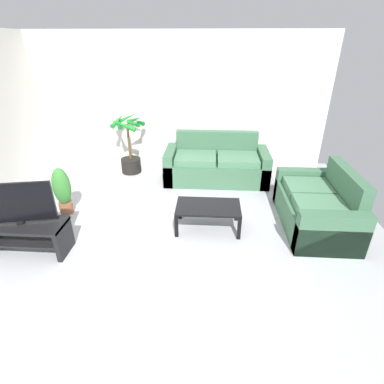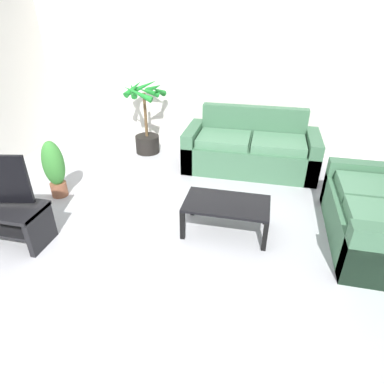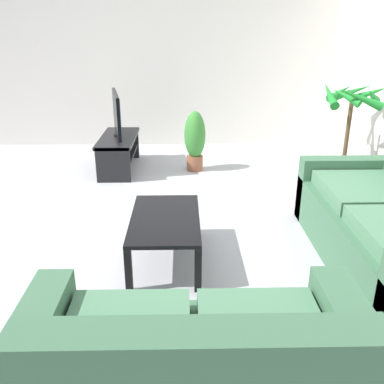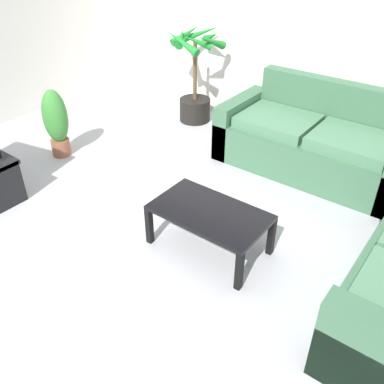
{
  "view_description": "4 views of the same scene",
  "coord_description": "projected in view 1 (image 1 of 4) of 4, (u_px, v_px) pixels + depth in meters",
  "views": [
    {
      "loc": [
        0.67,
        -3.2,
        2.53
      ],
      "look_at": [
        0.41,
        0.86,
        0.43
      ],
      "focal_mm": 27.76,
      "sensor_mm": 36.0,
      "label": 1
    },
    {
      "loc": [
        0.98,
        -2.51,
        2.24
      ],
      "look_at": [
        0.29,
        0.46,
        0.5
      ],
      "focal_mm": 30.42,
      "sensor_mm": 36.0,
      "label": 2
    },
    {
      "loc": [
        3.67,
        0.68,
        1.77
      ],
      "look_at": [
        0.25,
        0.75,
        0.43
      ],
      "focal_mm": 39.42,
      "sensor_mm": 36.0,
      "label": 3
    },
    {
      "loc": [
        2.17,
        -1.69,
        2.36
      ],
      "look_at": [
        0.53,
        0.47,
        0.54
      ],
      "focal_mm": 39.15,
      "sensor_mm": 36.0,
      "label": 4
    }
  ],
  "objects": [
    {
      "name": "wall_back",
      "position": [
        179.0,
        104.0,
        6.08
      ],
      "size": [
        6.0,
        0.06,
        2.7
      ],
      "primitive_type": "cube",
      "color": "silver",
      "rests_on": "ground"
    },
    {
      "name": "couch_loveseat",
      "position": [
        317.0,
        208.0,
        4.41
      ],
      "size": [
        0.9,
        1.58,
        0.9
      ],
      "color": "#3F6B4C",
      "rests_on": "ground"
    },
    {
      "name": "tv",
      "position": [
        15.0,
        203.0,
        3.65
      ],
      "size": [
        0.92,
        0.23,
        0.57
      ],
      "color": "black",
      "rests_on": "tv_stand"
    },
    {
      "name": "potted_palm",
      "position": [
        130.0,
        149.0,
        6.12
      ],
      "size": [
        0.67,
        0.69,
        1.22
      ],
      "color": "black",
      "rests_on": "ground"
    },
    {
      "name": "potted_plant_small",
      "position": [
        62.0,
        190.0,
        4.68
      ],
      "size": [
        0.27,
        0.27,
        0.78
      ],
      "color": "brown",
      "rests_on": "ground"
    },
    {
      "name": "couch_main",
      "position": [
        216.0,
        165.0,
        5.88
      ],
      "size": [
        1.99,
        0.9,
        0.9
      ],
      "color": "#3F6B4C",
      "rests_on": "ground"
    },
    {
      "name": "coffee_table",
      "position": [
        208.0,
        209.0,
        4.32
      ],
      "size": [
        0.93,
        0.54,
        0.38
      ],
      "color": "black",
      "rests_on": "ground"
    },
    {
      "name": "ground_plane",
      "position": [
        158.0,
        248.0,
        4.04
      ],
      "size": [
        6.6,
        6.6,
        0.0
      ],
      "primitive_type": "plane",
      "color": "#B2B2B7"
    },
    {
      "name": "tv_stand",
      "position": [
        24.0,
        233.0,
        3.85
      ],
      "size": [
        1.1,
        0.45,
        0.44
      ],
      "color": "black",
      "rests_on": "ground"
    }
  ]
}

